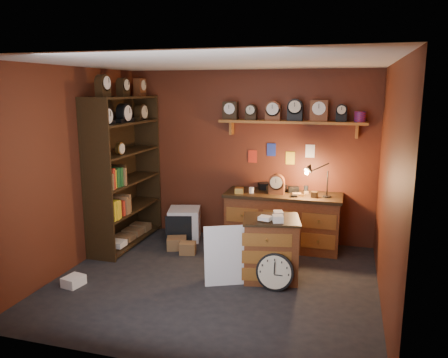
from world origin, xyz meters
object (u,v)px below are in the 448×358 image
at_px(shelving_unit, 123,165).
at_px(big_round_clock, 275,272).
at_px(workbench, 283,217).
at_px(low_cabinet, 271,246).

relative_size(shelving_unit, big_round_clock, 5.56).
xyz_separation_m(shelving_unit, workbench, (2.42, 0.49, -0.78)).
bearing_deg(big_round_clock, workbench, 95.32).
distance_m(workbench, low_cabinet, 1.19).
xyz_separation_m(shelving_unit, low_cabinet, (2.45, -0.69, -0.82)).
bearing_deg(low_cabinet, big_round_clock, -81.92).
bearing_deg(shelving_unit, workbench, 11.53).
bearing_deg(shelving_unit, low_cabinet, -15.77).
bearing_deg(workbench, low_cabinet, -88.65).
bearing_deg(shelving_unit, big_round_clock, -21.26).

